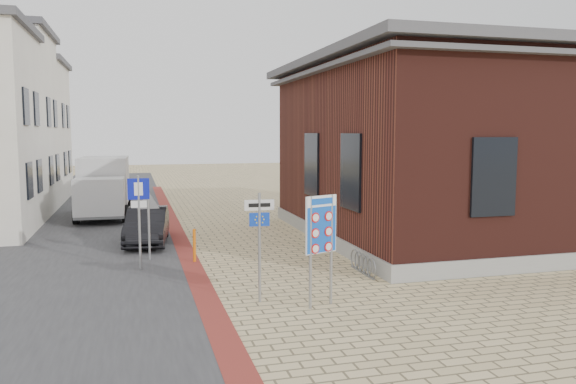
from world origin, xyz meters
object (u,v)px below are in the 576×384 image
sedan (147,226)px  essen_sign (259,230)px  border_sign (321,227)px  box_truck (103,187)px  bollard (194,246)px  parking_sign (139,205)px

sedan → essen_sign: 8.45m
border_sign → box_truck: bearing=88.0°
border_sign → bollard: 5.90m
bollard → essen_sign: bearing=-76.9°
box_truck → border_sign: bearing=-68.9°
box_truck → parking_sign: bearing=-80.4°
sedan → parking_sign: 4.27m
box_truck → bollard: (3.16, -10.49, -0.94)m
box_truck → border_sign: size_ratio=2.11×
border_sign → essen_sign: bearing=131.1°
border_sign → parking_sign: (-4.00, 4.65, 0.07)m
sedan → box_truck: 7.30m
essen_sign → parking_sign: size_ratio=0.94×
sedan → essen_sign: bearing=-67.2°
border_sign → parking_sign: size_ratio=0.93×
box_truck → essen_sign: box_truck is taller
essen_sign → bollard: (-1.06, 4.56, -1.23)m
sedan → bollard: sedan is taller
parking_sign → bollard: bearing=18.2°
box_truck → essen_sign: 15.64m
border_sign → essen_sign: 1.47m
box_truck → parking_sign: (1.53, -11.08, 0.46)m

